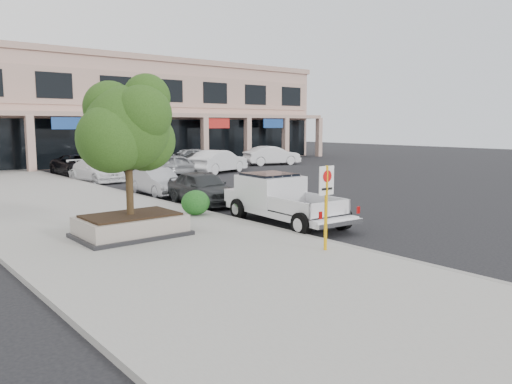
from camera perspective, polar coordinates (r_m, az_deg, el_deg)
ground at (r=16.94m, az=8.42°, el=-4.39°), size 120.00×120.00×0.00m
sidewalk at (r=18.71m, az=-17.40°, el=-3.27°), size 8.00×52.00×0.15m
curb at (r=20.49m, az=-7.11°, el=-2.03°), size 0.20×52.00×0.15m
strip_mall at (r=49.40m, az=-15.33°, el=8.91°), size 40.55×12.43×9.50m
planter at (r=15.72m, az=-14.11°, el=-3.73°), size 3.20×2.20×0.68m
planter_tree at (r=15.61m, az=-14.27°, el=7.05°), size 2.90×2.55×4.00m
no_parking_sign at (r=13.49m, az=8.03°, el=-0.46°), size 0.55×0.09×2.30m
hedge at (r=18.85m, az=-6.92°, el=-1.22°), size 1.10×0.99×0.93m
pickup_truck at (r=17.74m, az=3.53°, el=-0.89°), size 2.45×5.70×1.75m
curb_car_a at (r=22.21m, az=-6.09°, el=0.48°), size 2.02×4.45×1.48m
curb_car_b at (r=25.50m, az=-11.22°, el=1.17°), size 1.67×4.17×1.35m
curb_car_c at (r=32.47m, az=-17.82°, el=2.32°), size 2.45×4.78×1.33m
curb_car_d at (r=35.61m, az=-19.49°, el=2.86°), size 2.54×5.48×1.52m
lot_car_a at (r=35.20m, az=-8.83°, el=3.12°), size 4.64×2.99×1.47m
lot_car_b at (r=36.49m, az=-4.30°, el=3.51°), size 5.36×3.24×1.67m
lot_car_c at (r=38.13m, az=-5.41°, el=3.50°), size 5.18×2.73×1.43m
lot_car_d at (r=37.23m, az=-12.55°, el=3.26°), size 5.68×3.75×1.45m
lot_car_e at (r=42.67m, az=-6.87°, el=4.02°), size 4.90×2.84×1.57m
lot_car_f at (r=43.54m, az=1.83°, el=4.19°), size 5.21×2.86×1.63m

